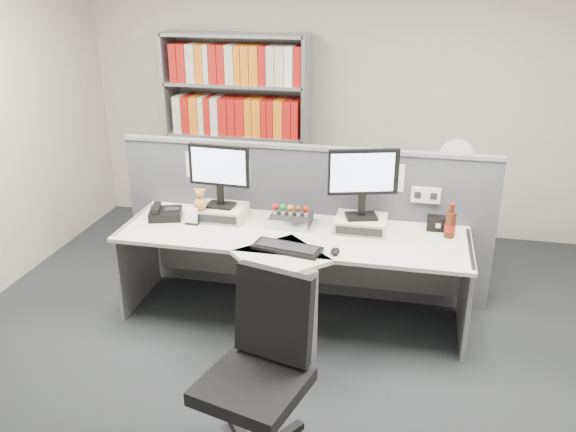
% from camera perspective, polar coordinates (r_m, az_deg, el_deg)
% --- Properties ---
extents(ground, '(5.50, 5.50, 0.00)m').
position_cam_1_polar(ground, '(4.15, -1.97, -15.25)').
color(ground, '#282C2F').
rests_on(ground, ground).
extents(room_shell, '(5.04, 5.54, 2.72)m').
position_cam_1_polar(room_shell, '(3.38, -2.37, 9.69)').
color(room_shell, '#B7B1A3').
rests_on(room_shell, ground).
extents(partition, '(3.00, 0.08, 1.27)m').
position_cam_1_polar(partition, '(4.89, 1.54, -0.38)').
color(partition, '#4B4D56').
rests_on(partition, ground).
extents(desk, '(2.60, 1.20, 0.72)m').
position_cam_1_polar(desk, '(4.39, -0.15, -5.88)').
color(desk, silver).
rests_on(desk, ground).
extents(monitor_riser_left, '(0.38, 0.31, 0.10)m').
position_cam_1_polar(monitor_riser_left, '(4.75, -6.38, 0.36)').
color(monitor_riser_left, beige).
rests_on(monitor_riser_left, desk).
extents(monitor_riser_right, '(0.38, 0.31, 0.10)m').
position_cam_1_polar(monitor_riser_right, '(4.53, 6.93, -0.73)').
color(monitor_riser_right, beige).
rests_on(monitor_riser_right, desk).
extents(monitor_left, '(0.48, 0.17, 0.49)m').
position_cam_1_polar(monitor_left, '(4.63, -6.55, 4.32)').
color(monitor_left, black).
rests_on(monitor_left, monitor_riser_left).
extents(monitor_right, '(0.51, 0.22, 0.53)m').
position_cam_1_polar(monitor_right, '(4.41, 7.15, 3.65)').
color(monitor_right, black).
rests_on(monitor_right, monitor_riser_right).
extents(desktop_pc, '(0.30, 0.27, 0.08)m').
position_cam_1_polar(desktop_pc, '(4.61, 0.29, -0.31)').
color(desktop_pc, black).
rests_on(desktop_pc, desk).
extents(figurines, '(0.29, 0.05, 0.09)m').
position_cam_1_polar(figurines, '(4.56, 0.25, 0.68)').
color(figurines, beige).
rests_on(figurines, desktop_pc).
extents(keyboard, '(0.51, 0.27, 0.03)m').
position_cam_1_polar(keyboard, '(4.19, -0.08, -3.05)').
color(keyboard, black).
rests_on(keyboard, desk).
extents(mouse, '(0.06, 0.10, 0.04)m').
position_cam_1_polar(mouse, '(4.15, 4.50, -3.36)').
color(mouse, black).
rests_on(mouse, desk).
extents(desk_phone, '(0.30, 0.29, 0.11)m').
position_cam_1_polar(desk_phone, '(4.82, -11.63, 0.26)').
color(desk_phone, black).
rests_on(desk_phone, desk).
extents(desk_calendar, '(0.11, 0.08, 0.13)m').
position_cam_1_polar(desk_calendar, '(4.67, -9.07, -0.13)').
color(desk_calendar, black).
rests_on(desk_calendar, desk).
extents(plush_toy, '(0.10, 0.10, 0.17)m').
position_cam_1_polar(plush_toy, '(4.65, -8.35, 1.45)').
color(plush_toy, '#AE7F3A').
rests_on(plush_toy, monitor_riser_left).
extents(speaker, '(0.16, 0.09, 0.11)m').
position_cam_1_polar(speaker, '(4.63, 14.06, -0.68)').
color(speaker, black).
rests_on(speaker, desk).
extents(cola_bottle, '(0.08, 0.08, 0.26)m').
position_cam_1_polar(cola_bottle, '(4.52, 15.15, -0.79)').
color(cola_bottle, '#3F190A').
rests_on(cola_bottle, desk).
extents(shelving_unit, '(1.41, 0.40, 2.00)m').
position_cam_1_polar(shelving_unit, '(6.10, -4.74, 7.37)').
color(shelving_unit, gray).
rests_on(shelving_unit, ground).
extents(filing_cabinet, '(0.45, 0.61, 0.70)m').
position_cam_1_polar(filing_cabinet, '(5.63, 15.00, -1.33)').
color(filing_cabinet, gray).
rests_on(filing_cabinet, ground).
extents(desk_fan, '(0.30, 0.18, 0.50)m').
position_cam_1_polar(desk_fan, '(5.41, 15.69, 5.14)').
color(desk_fan, white).
rests_on(desk_fan, filing_cabinet).
extents(office_chair, '(0.71, 0.70, 1.07)m').
position_cam_1_polar(office_chair, '(3.28, -2.61, -14.32)').
color(office_chair, silver).
rests_on(office_chair, ground).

